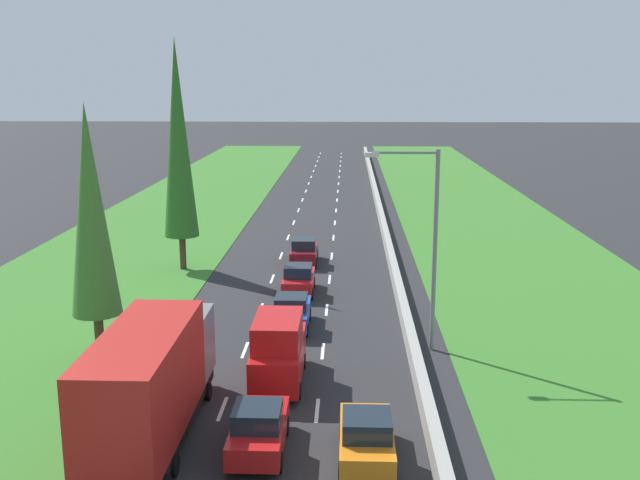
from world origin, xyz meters
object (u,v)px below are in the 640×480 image
red_hatchback_centre_lane (259,429)px  poplar_tree_second (91,212)px  street_light_mast (427,236)px  red_hatchback_centre_lane_fifth (299,279)px  orange_hatchback_right_lane (366,438)px  red_box_truck_left_lane (152,382)px  maroon_hatchback_centre_lane (304,251)px  blue_hatchback_centre_lane (292,312)px  red_van_centre_lane (278,350)px  poplar_tree_third (178,139)px

red_hatchback_centre_lane → poplar_tree_second: 12.20m
poplar_tree_second → street_light_mast: 14.23m
red_hatchback_centre_lane_fifth → orange_hatchback_right_lane: (3.39, -18.60, 0.00)m
red_box_truck_left_lane → red_hatchback_centre_lane_fifth: red_box_truck_left_lane is taller
maroon_hatchback_centre_lane → orange_hatchback_right_lane: size_ratio=1.00×
red_box_truck_left_lane → blue_hatchback_centre_lane: red_box_truck_left_lane is taller
red_hatchback_centre_lane_fifth → poplar_tree_second: (-7.81, -10.61, 5.73)m
red_box_truck_left_lane → orange_hatchback_right_lane: bearing=-7.8°
street_light_mast → red_box_truck_left_lane: bearing=-137.3°
red_hatchback_centre_lane → maroon_hatchback_centre_lane: (-0.01, 25.03, 0.00)m
red_van_centre_lane → blue_hatchback_centre_lane: (0.02, 6.61, -0.56)m
red_hatchback_centre_lane_fifth → maroon_hatchback_centre_lane: 6.92m
red_hatchback_centre_lane_fifth → poplar_tree_second: 14.37m
poplar_tree_second → blue_hatchback_centre_lane: bearing=30.8°
red_hatchback_centre_lane_fifth → poplar_tree_third: size_ratio=0.27×
poplar_tree_second → street_light_mast: (14.02, 2.05, -1.34)m
blue_hatchback_centre_lane → maroon_hatchback_centre_lane: (-0.15, 12.84, 0.00)m
red_hatchback_centre_lane → red_van_centre_lane: (0.12, 5.58, 0.56)m
blue_hatchback_centre_lane → maroon_hatchback_centre_lane: same height
poplar_tree_second → poplar_tree_third: 15.87m
red_van_centre_lane → blue_hatchback_centre_lane: bearing=89.8°
orange_hatchback_right_lane → street_light_mast: 11.31m
red_hatchback_centre_lane_fifth → orange_hatchback_right_lane: bearing=-79.7°
red_box_truck_left_lane → red_van_centre_lane: bearing=54.3°
red_box_truck_left_lane → orange_hatchback_right_lane: red_box_truck_left_lane is taller
maroon_hatchback_centre_lane → street_light_mast: size_ratio=0.43×
red_box_truck_left_lane → poplar_tree_third: 23.96m
red_van_centre_lane → poplar_tree_third: (-7.79, 17.70, 6.88)m
poplar_tree_third → red_van_centre_lane: bearing=-66.2°
red_box_truck_left_lane → orange_hatchback_right_lane: 7.22m
red_box_truck_left_lane → street_light_mast: street_light_mast is taller
orange_hatchback_right_lane → red_hatchback_centre_lane_fifth: bearing=100.3°
red_hatchback_centre_lane → street_light_mast: 12.25m
red_van_centre_lane → blue_hatchback_centre_lane: red_van_centre_lane is taller
red_van_centre_lane → poplar_tree_second: (-7.85, 1.92, 5.17)m
red_hatchback_centre_lane_fifth → blue_hatchback_centre_lane: bearing=-89.4°
poplar_tree_third → orange_hatchback_right_lane: bearing=-64.9°
blue_hatchback_centre_lane → red_van_centre_lane: bearing=-90.2°
red_van_centre_lane → poplar_tree_second: poplar_tree_second is taller
red_van_centre_lane → poplar_tree_third: size_ratio=0.34×
maroon_hatchback_centre_lane → poplar_tree_third: size_ratio=0.27×
red_hatchback_centre_lane → orange_hatchback_right_lane: (3.47, -0.49, 0.00)m
red_box_truck_left_lane → poplar_tree_second: poplar_tree_second is taller
red_hatchback_centre_lane → poplar_tree_second: poplar_tree_second is taller
red_hatchback_centre_lane_fifth → poplar_tree_second: poplar_tree_second is taller
red_van_centre_lane → poplar_tree_third: 20.52m
red_hatchback_centre_lane_fifth → red_box_truck_left_lane: bearing=-101.6°
red_hatchback_centre_lane_fifth → red_hatchback_centre_lane: bearing=-90.3°
red_hatchback_centre_lane → red_van_centre_lane: 5.61m
orange_hatchback_right_lane → red_hatchback_centre_lane: bearing=172.0°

